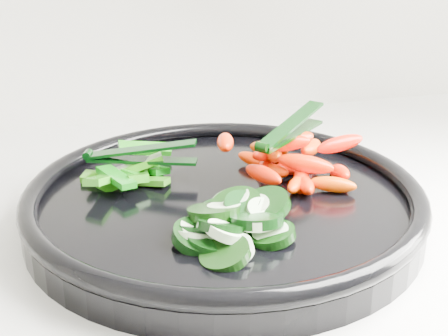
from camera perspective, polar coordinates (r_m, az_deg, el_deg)
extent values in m
cylinder|color=black|center=(0.59, 0.00, -3.80)|extent=(0.47, 0.47, 0.02)
torus|color=black|center=(0.58, 0.00, -2.18)|extent=(0.48, 0.48, 0.02)
cylinder|color=black|center=(0.49, 0.11, -7.90)|extent=(0.06, 0.06, 0.02)
cylinder|color=beige|center=(0.49, 0.93, -7.49)|extent=(0.04, 0.05, 0.02)
cylinder|color=black|center=(0.52, -2.59, -5.72)|extent=(0.05, 0.05, 0.03)
cylinder|color=#DEF6C5|center=(0.51, -2.82, -6.28)|extent=(0.04, 0.04, 0.02)
cylinder|color=black|center=(0.51, -2.26, -6.41)|extent=(0.06, 0.06, 0.03)
cylinder|color=#CFF1C1|center=(0.52, -2.17, -5.95)|extent=(0.05, 0.05, 0.02)
cylinder|color=black|center=(0.51, 4.37, -6.13)|extent=(0.05, 0.05, 0.02)
cylinder|color=beige|center=(0.51, 4.30, -6.05)|extent=(0.04, 0.04, 0.02)
cylinder|color=black|center=(0.55, -0.58, -4.23)|extent=(0.06, 0.06, 0.02)
cylinder|color=beige|center=(0.54, -1.15, -4.68)|extent=(0.04, 0.04, 0.02)
cylinder|color=black|center=(0.51, -1.12, -6.62)|extent=(0.06, 0.06, 0.02)
cylinder|color=beige|center=(0.51, -0.98, -6.52)|extent=(0.04, 0.04, 0.01)
cylinder|color=black|center=(0.54, 3.58, -3.57)|extent=(0.06, 0.06, 0.03)
cylinder|color=beige|center=(0.54, 2.78, -3.61)|extent=(0.03, 0.03, 0.02)
cylinder|color=black|center=(0.53, -0.91, -4.04)|extent=(0.05, 0.05, 0.02)
cylinder|color=beige|center=(0.53, 0.02, -3.71)|extent=(0.03, 0.03, 0.01)
cylinder|color=black|center=(0.50, -0.32, -5.42)|extent=(0.05, 0.05, 0.03)
cylinder|color=#DFF9C7|center=(0.50, 0.00, -5.84)|extent=(0.04, 0.04, 0.02)
cylinder|color=black|center=(0.53, 2.04, -3.79)|extent=(0.05, 0.05, 0.03)
cylinder|color=beige|center=(0.53, 3.56, -4.02)|extent=(0.04, 0.04, 0.02)
cylinder|color=black|center=(0.54, 1.13, -3.43)|extent=(0.06, 0.06, 0.02)
cylinder|color=#B6D5AA|center=(0.55, 0.71, -3.01)|extent=(0.04, 0.04, 0.02)
cylinder|color=black|center=(0.52, 2.97, -4.72)|extent=(0.05, 0.05, 0.02)
cylinder|color=beige|center=(0.51, 2.99, -5.06)|extent=(0.03, 0.03, 0.02)
ellipsoid|color=#F71C00|center=(0.61, 7.07, -0.98)|extent=(0.04, 0.05, 0.03)
ellipsoid|color=#F34500|center=(0.60, 6.62, -1.51)|extent=(0.04, 0.04, 0.02)
ellipsoid|color=#E73F00|center=(0.60, 9.93, -1.49)|extent=(0.05, 0.04, 0.02)
ellipsoid|color=#FF5E00|center=(0.63, 4.40, -0.28)|extent=(0.04, 0.05, 0.02)
ellipsoid|color=#ED1100|center=(0.63, 10.52, -0.40)|extent=(0.02, 0.05, 0.03)
ellipsoid|color=#F41400|center=(0.64, 3.85, 0.17)|extent=(0.03, 0.04, 0.02)
ellipsoid|color=#FB3400|center=(0.60, 7.47, -1.60)|extent=(0.03, 0.05, 0.02)
ellipsoid|color=red|center=(0.64, 6.52, 0.13)|extent=(0.06, 0.03, 0.03)
ellipsoid|color=#ED4000|center=(0.69, 4.12, 1.79)|extent=(0.04, 0.05, 0.03)
ellipsoid|color=#FE4F00|center=(0.65, 2.77, 0.76)|extent=(0.04, 0.04, 0.02)
ellipsoid|color=#DB0B00|center=(0.58, 3.59, -0.59)|extent=(0.03, 0.05, 0.02)
ellipsoid|color=#FF6800|center=(0.66, 4.84, 2.35)|extent=(0.02, 0.05, 0.03)
ellipsoid|color=#E93800|center=(0.63, 4.44, 1.36)|extent=(0.02, 0.05, 0.03)
ellipsoid|color=#EF3C00|center=(0.61, 7.45, 0.39)|extent=(0.06, 0.05, 0.02)
ellipsoid|color=#EC0E00|center=(0.63, 3.82, 1.28)|extent=(0.04, 0.04, 0.02)
ellipsoid|color=#F14800|center=(0.65, 7.97, 1.88)|extent=(0.05, 0.05, 0.02)
ellipsoid|color=#FF1800|center=(0.62, 5.91, 2.27)|extent=(0.05, 0.03, 0.02)
ellipsoid|color=#FF1F00|center=(0.62, 0.12, 2.37)|extent=(0.03, 0.05, 0.02)
ellipsoid|color=red|center=(0.63, 6.39, 2.44)|extent=(0.05, 0.03, 0.02)
ellipsoid|color=#F70C00|center=(0.63, 10.56, 2.19)|extent=(0.05, 0.02, 0.02)
cube|color=#1B6509|center=(0.64, -7.78, -0.39)|extent=(0.02, 0.05, 0.02)
cube|color=#126F0A|center=(0.64, -7.77, -0.39)|extent=(0.04, 0.06, 0.03)
cube|color=#09660D|center=(0.64, -6.62, -0.12)|extent=(0.03, 0.05, 0.02)
cube|color=#176309|center=(0.62, -6.87, -1.21)|extent=(0.04, 0.04, 0.01)
cube|color=#1B6409|center=(0.63, -8.71, -0.78)|extent=(0.07, 0.05, 0.02)
cube|color=#216409|center=(0.63, -10.77, -0.95)|extent=(0.05, 0.04, 0.01)
cube|color=#1E6F0A|center=(0.63, -9.00, -0.83)|extent=(0.04, 0.07, 0.03)
cube|color=#206C0A|center=(0.63, -8.01, 0.19)|extent=(0.06, 0.02, 0.02)
cube|color=#18750B|center=(0.60, -11.03, -1.03)|extent=(0.04, 0.05, 0.02)
cube|color=#0D6709|center=(0.60, -9.84, -0.82)|extent=(0.03, 0.06, 0.01)
cube|color=#1B6B0A|center=(0.67, -7.26, 1.81)|extent=(0.06, 0.02, 0.02)
cylinder|color=black|center=(0.58, 3.50, 1.96)|extent=(0.01, 0.01, 0.01)
cube|color=black|center=(0.62, 6.12, 3.02)|extent=(0.10, 0.08, 0.00)
cube|color=black|center=(0.62, 6.16, 4.02)|extent=(0.09, 0.08, 0.02)
cylinder|color=black|center=(0.64, -12.36, 1.23)|extent=(0.01, 0.01, 0.01)
cube|color=black|center=(0.63, -7.51, 0.72)|extent=(0.11, 0.05, 0.00)
cube|color=black|center=(0.62, -7.56, 1.70)|extent=(0.11, 0.05, 0.02)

